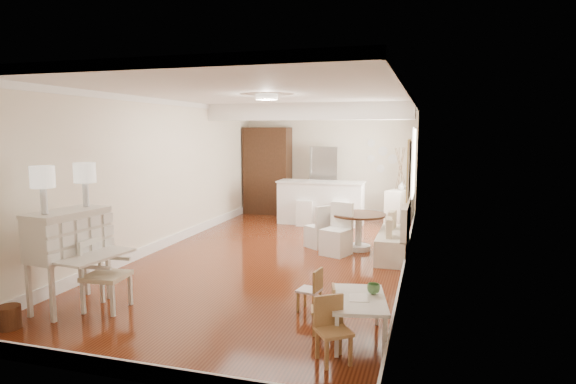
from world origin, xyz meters
The scene contains 20 objects.
room centered at (0.04, 0.32, 1.98)m, with size 9.00×9.04×2.82m.
secretary_bureau centered at (-1.70, -3.15, 0.62)m, with size 0.97×0.99×1.24m, color white.
gustavian_armchair centered at (-1.22, -3.08, 0.45)m, with size 0.51×0.51×0.89m, color silver.
wicker_basket centered at (-1.92, -3.89, 0.13)m, with size 0.26×0.26×0.26m, color #59311B.
kids_table centered at (1.90, -3.07, 0.23)m, with size 0.56×0.93×0.46m, color silver.
kids_chair_a centered at (1.50, -3.00, 0.27)m, with size 0.26×0.26×0.54m, color tan.
kids_chair_b centered at (1.20, -2.41, 0.27)m, with size 0.26×0.26×0.55m, color #9D7C47.
kids_chair_c centered at (1.74, -3.64, 0.32)m, with size 0.31×0.31×0.64m, color tan.
banquette centered at (1.99, 0.50, 0.49)m, with size 0.52×1.60×0.98m, color silver.
dining_table centered at (1.33, 0.84, 0.34)m, with size 1.00×1.00×0.69m, color #3F2314.
slip_chair_near centered at (1.00, 0.36, 0.46)m, with size 0.44×0.46×0.93m, color white.
slip_chair_far centered at (0.56, 0.83, 0.41)m, with size 0.39×0.40×0.82m, color silver.
breakfast_counter centered at (0.10, 3.10, 0.52)m, with size 2.05×0.65×1.03m, color white.
bar_stool_left centered at (-0.22, 2.85, 0.47)m, with size 0.38×0.38×0.95m, color white.
bar_stool_right centered at (0.63, 2.75, 0.48)m, with size 0.39×0.39×0.96m, color white.
pantry_cabinet centered at (-1.60, 4.18, 1.15)m, with size 1.20×0.60×2.30m, color #381E11.
fridge centered at (0.30, 4.15, 0.90)m, with size 0.75×0.65×1.80m, color silver.
sideboard centered at (1.91, 3.52, 0.42)m, with size 0.39×0.88×0.84m, color white.
pencil_cup centered at (2.03, -2.90, 0.52)m, with size 0.14×0.14×0.11m, color #589154.
branch_vase centered at (1.95, 3.53, 0.93)m, with size 0.18×0.18×0.19m, color white.
Camera 1 is at (2.57, -7.96, 2.21)m, focal length 30.00 mm.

